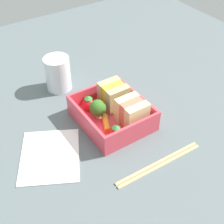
% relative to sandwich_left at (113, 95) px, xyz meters
% --- Properties ---
extents(ground_plane, '(1.20, 1.20, 0.02)m').
position_rel_sandwich_left_xyz_m(ground_plane, '(0.04, -0.03, -0.05)').
color(ground_plane, '#555F62').
extents(bento_tray, '(0.16, 0.14, 0.01)m').
position_rel_sandwich_left_xyz_m(bento_tray, '(0.04, -0.03, -0.03)').
color(bento_tray, '#DC3E4D').
rests_on(bento_tray, ground_plane).
extents(bento_rim, '(0.16, 0.14, 0.04)m').
position_rel_sandwich_left_xyz_m(bento_rim, '(0.04, -0.03, -0.01)').
color(bento_rim, '#DC3E4D').
rests_on(bento_rim, bento_tray).
extents(sandwich_left, '(0.06, 0.05, 0.06)m').
position_rel_sandwich_left_xyz_m(sandwich_left, '(0.00, 0.00, 0.00)').
color(sandwich_left, tan).
rests_on(sandwich_left, bento_tray).
extents(sandwich_center_left, '(0.06, 0.05, 0.06)m').
position_rel_sandwich_left_xyz_m(sandwich_center_left, '(0.07, 0.00, 0.00)').
color(sandwich_center_left, beige).
rests_on(sandwich_center_left, bento_tray).
extents(strawberry_left, '(0.03, 0.03, 0.04)m').
position_rel_sandwich_left_xyz_m(strawberry_left, '(-0.02, -0.06, -0.01)').
color(strawberry_left, red).
rests_on(strawberry_left, bento_tray).
extents(broccoli_floret, '(0.04, 0.04, 0.04)m').
position_rel_sandwich_left_xyz_m(broccoli_floret, '(0.02, -0.05, -0.00)').
color(broccoli_floret, '#94C16E').
rests_on(broccoli_floret, bento_tray).
extents(carrot_stick_far_left, '(0.05, 0.03, 0.01)m').
position_rel_sandwich_left_xyz_m(carrot_stick_far_left, '(0.05, -0.05, -0.02)').
color(carrot_stick_far_left, orange).
rests_on(carrot_stick_far_left, bento_tray).
extents(strawberry_far_left, '(0.03, 0.03, 0.03)m').
position_rel_sandwich_left_xyz_m(strawberry_far_left, '(0.09, -0.05, -0.01)').
color(strawberry_far_left, red).
rests_on(strawberry_far_left, bento_tray).
extents(chopstick_pair, '(0.02, 0.19, 0.01)m').
position_rel_sandwich_left_xyz_m(chopstick_pair, '(0.19, -0.02, -0.04)').
color(chopstick_pair, tan).
rests_on(chopstick_pair, ground_plane).
extents(drinking_glass, '(0.06, 0.06, 0.09)m').
position_rel_sandwich_left_xyz_m(drinking_glass, '(-0.14, -0.07, 0.00)').
color(drinking_glass, white).
rests_on(drinking_glass, ground_plane).
extents(folded_napkin, '(0.18, 0.17, 0.00)m').
position_rel_sandwich_left_xyz_m(folded_napkin, '(0.05, -0.19, -0.04)').
color(folded_napkin, white).
rests_on(folded_napkin, ground_plane).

